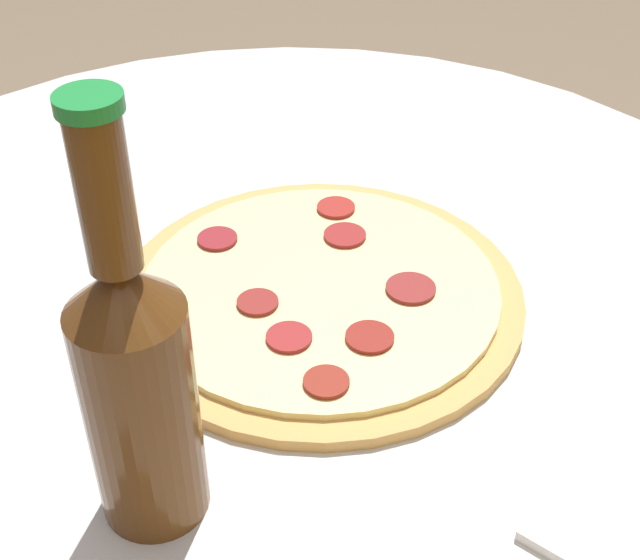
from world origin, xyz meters
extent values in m
cylinder|color=silver|center=(0.00, 0.00, 0.37)|extent=(0.07, 0.07, 0.70)
cylinder|color=silver|center=(0.00, 0.00, 0.73)|extent=(0.94, 0.94, 0.02)
cylinder|color=tan|center=(-0.01, 0.05, 0.75)|extent=(0.33, 0.33, 0.01)
cylinder|color=beige|center=(-0.01, 0.05, 0.76)|extent=(0.29, 0.29, 0.01)
cylinder|color=maroon|center=(0.04, 0.06, 0.76)|extent=(0.03, 0.03, 0.00)
cylinder|color=maroon|center=(-0.07, -0.04, 0.76)|extent=(0.03, 0.03, 0.00)
cylinder|color=maroon|center=(-0.08, 0.09, 0.76)|extent=(0.04, 0.04, 0.00)
cylinder|color=maroon|center=(-0.02, 0.13, 0.76)|extent=(0.04, 0.04, 0.00)
cylinder|color=maroon|center=(0.04, -0.04, 0.76)|extent=(0.03, 0.03, 0.00)
cylinder|color=maroon|center=(0.03, 0.16, 0.76)|extent=(0.03, 0.03, 0.00)
cylinder|color=maroon|center=(0.03, 0.10, 0.76)|extent=(0.03, 0.03, 0.00)
cylinder|color=maroon|center=(-0.06, 0.00, 0.76)|extent=(0.04, 0.04, 0.00)
cylinder|color=#563314|center=(0.16, 0.20, 0.82)|extent=(0.07, 0.07, 0.16)
cone|color=#563314|center=(0.16, 0.20, 0.91)|extent=(0.07, 0.07, 0.03)
cylinder|color=#563314|center=(0.16, 0.20, 0.97)|extent=(0.03, 0.03, 0.09)
cylinder|color=#1E8438|center=(0.16, 0.20, 1.02)|extent=(0.03, 0.03, 0.01)
cube|color=white|center=(-0.12, 0.32, 0.75)|extent=(0.18, 0.15, 0.01)
camera|label=1|loc=(0.21, 0.57, 1.20)|focal=50.00mm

